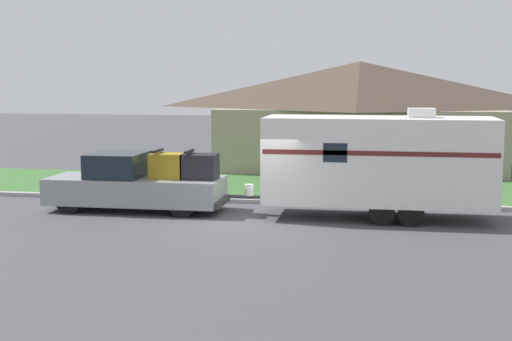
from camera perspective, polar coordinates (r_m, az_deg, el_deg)
name	(u,v)px	position (r m, az deg, el deg)	size (l,w,h in m)	color
ground_plane	(253,226)	(20.87, -0.24, -4.45)	(120.00, 120.00, 0.00)	#47474C
curb_strip	(272,202)	(24.49, 1.30, -2.51)	(80.00, 0.30, 0.14)	#999993
lawn_strip	(286,187)	(28.07, 2.41, -1.35)	(80.00, 7.00, 0.03)	#3D6B33
house_across_street	(359,113)	(34.40, 8.27, 4.57)	(13.87, 7.58, 5.07)	gray
pickup_truck	(138,184)	(23.46, -9.44, -1.06)	(5.78, 2.07, 2.01)	black
travel_trailer	(379,161)	(22.03, 9.78, 0.79)	(8.15, 2.41, 3.39)	black
mailbox	(134,171)	(26.25, -9.74, -0.01)	(0.48, 0.20, 1.23)	brown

